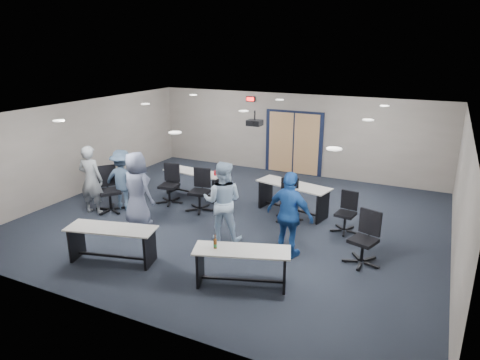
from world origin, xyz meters
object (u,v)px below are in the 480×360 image
at_px(person_lightblue, 223,201).
at_px(person_back, 123,180).
at_px(chair_back_b, 199,191).
at_px(chair_loose_left, 109,190).
at_px(table_back_left, 195,179).
at_px(table_back_right, 293,193).
at_px(chair_loose_right, 363,239).
at_px(chair_back_d, 346,213).
at_px(table_front_right, 241,260).
at_px(chair_back_a, 169,184).
at_px(chair_back_c, 289,201).
at_px(person_gray, 91,180).
at_px(person_plaid, 137,189).
at_px(person_navy, 290,215).
at_px(table_front_left, 112,238).

bearing_deg(person_lightblue, person_back, -24.27).
xyz_separation_m(chair_back_b, chair_loose_left, (-2.11, -1.06, 0.04)).
height_order(table_back_left, table_back_right, table_back_left).
bearing_deg(person_back, chair_loose_right, 163.63).
distance_m(chair_back_d, person_back, 5.80).
height_order(table_front_right, table_back_left, table_front_right).
bearing_deg(table_front_right, chair_back_a, 121.80).
relative_size(chair_back_c, person_gray, 0.58).
bearing_deg(chair_back_a, person_plaid, -92.12).
bearing_deg(person_lightblue, chair_back_a, -45.23).
bearing_deg(chair_back_b, person_lightblue, -51.73).
bearing_deg(chair_loose_left, chair_back_a, -3.86).
bearing_deg(chair_back_a, person_navy, -29.66).
relative_size(chair_back_b, person_back, 0.69).
bearing_deg(table_back_left, person_lightblue, -41.70).
height_order(table_front_left, chair_back_a, chair_back_a).
xyz_separation_m(table_front_right, table_back_right, (-0.31, 3.76, 0.05)).
relative_size(table_front_left, chair_loose_left, 1.59).
distance_m(table_front_left, person_lightblue, 2.46).
bearing_deg(person_plaid, person_lightblue, -163.88).
bearing_deg(person_lightblue, person_gray, -14.36).
bearing_deg(chair_back_a, person_gray, -142.39).
bearing_deg(person_plaid, chair_loose_left, -4.60).
relative_size(chair_back_d, person_back, 0.59).
bearing_deg(table_back_left, person_back, -120.70).
bearing_deg(chair_loose_left, person_navy, -55.79).
relative_size(chair_back_b, person_lightblue, 0.61).
bearing_deg(table_back_left, person_plaid, -89.03).
xyz_separation_m(chair_back_a, chair_back_c, (3.42, 0.25, -0.02)).
relative_size(chair_loose_left, person_navy, 0.65).
relative_size(table_front_left, person_navy, 1.04).
bearing_deg(chair_loose_right, table_back_right, 155.31).
xyz_separation_m(chair_back_b, person_plaid, (-0.86, -1.44, 0.36)).
distance_m(table_back_right, person_lightblue, 2.41).
relative_size(chair_back_a, chair_back_d, 1.13).
distance_m(table_back_right, chair_loose_right, 2.94).
distance_m(table_back_right, person_plaid, 3.95).
relative_size(chair_back_a, person_plaid, 0.59).
height_order(table_back_right, person_lightblue, person_lightblue).
bearing_deg(chair_back_d, person_lightblue, -138.23).
xyz_separation_m(chair_back_b, person_lightblue, (1.39, -1.29, 0.36)).
bearing_deg(chair_back_d, table_front_right, -102.51).
bearing_deg(person_navy, chair_back_d, -102.35).
bearing_deg(table_back_right, person_back, -145.28).
relative_size(table_front_left, person_lightblue, 1.04).
bearing_deg(chair_back_d, person_back, -161.25).
distance_m(table_front_left, chair_back_c, 4.35).
height_order(table_back_left, person_navy, person_navy).
height_order(person_plaid, person_lightblue, same).
xyz_separation_m(table_back_left, chair_back_b, (0.70, -0.91, 0.04)).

